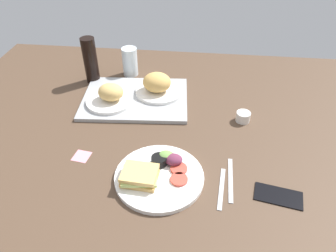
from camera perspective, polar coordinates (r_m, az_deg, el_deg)
The scene contains 12 objects.
ground_plane at distance 118.56cm, azimuth -1.12°, elevation -2.91°, with size 190.00×150.00×3.00cm, color #4C3828.
serving_tray at distance 138.53cm, azimuth -5.96°, elevation 4.97°, with size 45.00×33.00×1.60cm, color #9EA0A3.
bread_plate_near at distance 134.61cm, azimuth -10.43°, elevation 5.39°, with size 19.75×19.75×8.59cm.
bread_plate_far at distance 138.20cm, azimuth -1.86°, elevation 7.36°, with size 21.05×21.05×9.77cm.
plate_with_salad at distance 102.67cm, azimuth -1.94°, elevation -8.67°, with size 28.93×28.93×5.40cm.
drinking_glass at distance 155.64cm, azimuth -6.92°, elevation 11.50°, with size 7.29×7.29×13.68cm, color silver.
soda_bottle at distance 151.35cm, azimuth -13.88°, elevation 11.46°, with size 6.40×6.40×21.42cm, color black.
espresso_cup at distance 128.47cm, azimuth 13.46°, elevation 1.63°, with size 5.60×5.60×4.00cm, color silver.
fork at distance 101.99cm, azimuth 9.67°, elevation -11.04°, with size 17.00×1.40×0.50cm, color #B7B7BC.
knife at distance 104.95cm, azimuth 11.28°, elevation -9.46°, with size 19.00×1.40×0.50cm, color #B7B7BC.
cell_phone at distance 104.20cm, azimuth 19.40°, elevation -11.80°, with size 14.40×7.20×0.80cm, color black.
sticky_note at distance 114.75cm, azimuth -15.39°, elevation -5.30°, with size 5.60×5.60×0.12cm, color pink.
Camera 1 is at (12.10, -87.93, 77.10)cm, focal length 33.62 mm.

